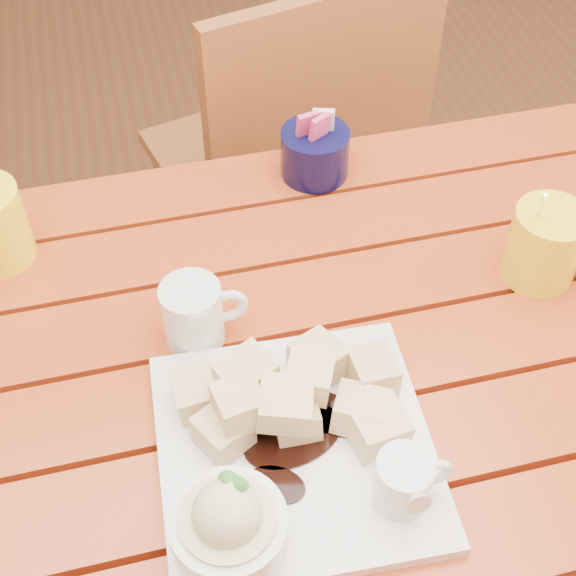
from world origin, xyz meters
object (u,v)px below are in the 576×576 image
object	(u,v)px
dessert_plate	(283,452)
chair_far	(293,162)
coffee_mug_right	(547,244)
table	(281,429)

from	to	relation	value
dessert_plate	chair_far	distance (m)	0.85
coffee_mug_right	chair_far	bearing A→B (deg)	117.80
dessert_plate	coffee_mug_right	bearing A→B (deg)	26.93
dessert_plate	chair_far	xyz separation A→B (m)	(0.21, 0.77, -0.28)
table	dessert_plate	xyz separation A→B (m)	(-0.02, -0.11, 0.14)
dessert_plate	table	bearing A→B (deg)	78.08
dessert_plate	coffee_mug_right	distance (m)	0.42
dessert_plate	chair_far	size ratio (longest dim) A/B	0.33
dessert_plate	coffee_mug_right	world-z (taller)	coffee_mug_right
dessert_plate	chair_far	world-z (taller)	chair_far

